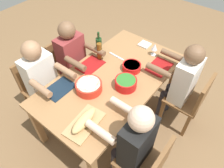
{
  "coord_description": "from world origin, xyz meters",
  "views": [
    {
      "loc": [
        -1.32,
        -1.05,
        2.4
      ],
      "look_at": [
        0.0,
        0.0,
        0.63
      ],
      "focal_mm": 33.19,
      "sensor_mm": 36.0,
      "label": 1
    }
  ],
  "objects_px": {
    "bread_loaf": "(84,120)",
    "wine_glass": "(155,47)",
    "chair_far_left": "(38,85)",
    "beer_bottle": "(99,51)",
    "serving_bowl_greens": "(126,83)",
    "wine_bottle": "(99,45)",
    "dining_table": "(112,82)",
    "serving_bowl_salad": "(132,67)",
    "diner_near_right": "(181,80)",
    "chair_near_right": "(191,100)",
    "diner_far_center": "(74,58)",
    "serving_bowl_pasta": "(89,86)",
    "diner_near_left": "(133,141)",
    "napkin_stack": "(145,45)",
    "chair_near_left": "(147,164)",
    "cutting_board": "(85,124)",
    "chair_far_center": "(67,65)",
    "diner_far_left": "(43,79)"
  },
  "relations": [
    {
      "from": "dining_table",
      "to": "wine_bottle",
      "type": "height_order",
      "value": "wine_bottle"
    },
    {
      "from": "dining_table",
      "to": "diner_near_right",
      "type": "relative_size",
      "value": 1.5
    },
    {
      "from": "chair_near_right",
      "to": "bread_loaf",
      "type": "relative_size",
      "value": 2.66
    },
    {
      "from": "serving_bowl_salad",
      "to": "beer_bottle",
      "type": "bearing_deg",
      "value": 100.39
    },
    {
      "from": "diner_near_left",
      "to": "napkin_stack",
      "type": "bearing_deg",
      "value": 28.32
    },
    {
      "from": "beer_bottle",
      "to": "wine_glass",
      "type": "distance_m",
      "value": 0.69
    },
    {
      "from": "chair_far_left",
      "to": "chair_near_left",
      "type": "bearing_deg",
      "value": -90.0
    },
    {
      "from": "wine_bottle",
      "to": "beer_bottle",
      "type": "xyz_separation_m",
      "value": [
        -0.1,
        -0.09,
        0.0
      ]
    },
    {
      "from": "diner_near_right",
      "to": "serving_bowl_greens",
      "type": "bearing_deg",
      "value": 140.32
    },
    {
      "from": "diner_far_left",
      "to": "serving_bowl_greens",
      "type": "height_order",
      "value": "diner_far_left"
    },
    {
      "from": "chair_near_left",
      "to": "serving_bowl_salad",
      "type": "bearing_deg",
      "value": 44.04
    },
    {
      "from": "bread_loaf",
      "to": "napkin_stack",
      "type": "xyz_separation_m",
      "value": [
        1.4,
        0.23,
        -0.05
      ]
    },
    {
      "from": "chair_far_center",
      "to": "beer_bottle",
      "type": "distance_m",
      "value": 0.63
    },
    {
      "from": "diner_far_center",
      "to": "wine_glass",
      "type": "xyz_separation_m",
      "value": [
        0.65,
        -0.79,
        0.16
      ]
    },
    {
      "from": "dining_table",
      "to": "wine_bottle",
      "type": "bearing_deg",
      "value": 57.71
    },
    {
      "from": "dining_table",
      "to": "wine_glass",
      "type": "xyz_separation_m",
      "value": [
        0.65,
        -0.16,
        0.2
      ]
    },
    {
      "from": "serving_bowl_greens",
      "to": "diner_near_left",
      "type": "bearing_deg",
      "value": -138.0
    },
    {
      "from": "chair_near_left",
      "to": "serving_bowl_pasta",
      "type": "xyz_separation_m",
      "value": [
        0.19,
        0.89,
        0.31
      ]
    },
    {
      "from": "chair_far_left",
      "to": "diner_far_left",
      "type": "bearing_deg",
      "value": -90.0
    },
    {
      "from": "chair_far_center",
      "to": "diner_far_center",
      "type": "xyz_separation_m",
      "value": [
        -0.0,
        -0.18,
        0.21
      ]
    },
    {
      "from": "serving_bowl_greens",
      "to": "cutting_board",
      "type": "height_order",
      "value": "serving_bowl_greens"
    },
    {
      "from": "chair_near_left",
      "to": "beer_bottle",
      "type": "relative_size",
      "value": 3.86
    },
    {
      "from": "beer_bottle",
      "to": "serving_bowl_salad",
      "type": "bearing_deg",
      "value": -79.61
    },
    {
      "from": "bread_loaf",
      "to": "chair_near_right",
      "type": "bearing_deg",
      "value": -28.68
    },
    {
      "from": "diner_far_left",
      "to": "serving_bowl_greens",
      "type": "bearing_deg",
      "value": -60.57
    },
    {
      "from": "wine_bottle",
      "to": "diner_near_right",
      "type": "bearing_deg",
      "value": -78.08
    },
    {
      "from": "chair_far_left",
      "to": "wine_bottle",
      "type": "height_order",
      "value": "wine_bottle"
    },
    {
      "from": "chair_far_center",
      "to": "diner_near_right",
      "type": "distance_m",
      "value": 1.54
    },
    {
      "from": "chair_near_left",
      "to": "bread_loaf",
      "type": "relative_size",
      "value": 2.66
    },
    {
      "from": "serving_bowl_salad",
      "to": "napkin_stack",
      "type": "height_order",
      "value": "serving_bowl_salad"
    },
    {
      "from": "serving_bowl_pasta",
      "to": "beer_bottle",
      "type": "xyz_separation_m",
      "value": [
        0.48,
        0.26,
        0.05
      ]
    },
    {
      "from": "bread_loaf",
      "to": "wine_bottle",
      "type": "bearing_deg",
      "value": 33.9
    },
    {
      "from": "serving_bowl_salad",
      "to": "napkin_stack",
      "type": "distance_m",
      "value": 0.52
    },
    {
      "from": "serving_bowl_salad",
      "to": "serving_bowl_pasta",
      "type": "bearing_deg",
      "value": 163.09
    },
    {
      "from": "dining_table",
      "to": "chair_far_left",
      "type": "bearing_deg",
      "value": 121.16
    },
    {
      "from": "bread_loaf",
      "to": "beer_bottle",
      "type": "relative_size",
      "value": 1.45
    },
    {
      "from": "wine_bottle",
      "to": "serving_bowl_pasta",
      "type": "bearing_deg",
      "value": -148.36
    },
    {
      "from": "diner_near_left",
      "to": "cutting_board",
      "type": "bearing_deg",
      "value": 109.48
    },
    {
      "from": "diner_near_left",
      "to": "beer_bottle",
      "type": "relative_size",
      "value": 5.45
    },
    {
      "from": "chair_far_left",
      "to": "beer_bottle",
      "type": "xyz_separation_m",
      "value": [
        0.67,
        -0.48,
        0.37
      ]
    },
    {
      "from": "serving_bowl_greens",
      "to": "wine_bottle",
      "type": "xyz_separation_m",
      "value": [
        0.29,
        0.63,
        0.05
      ]
    },
    {
      "from": "chair_near_left",
      "to": "napkin_stack",
      "type": "xyz_separation_m",
      "value": [
        1.25,
        0.86,
        0.27
      ]
    },
    {
      "from": "bread_loaf",
      "to": "wine_glass",
      "type": "height_order",
      "value": "wine_glass"
    },
    {
      "from": "wine_glass",
      "to": "wine_bottle",
      "type": "bearing_deg",
      "value": 123.41
    },
    {
      "from": "diner_near_right",
      "to": "serving_bowl_greens",
      "type": "distance_m",
      "value": 0.68
    },
    {
      "from": "cutting_board",
      "to": "beer_bottle",
      "type": "bearing_deg",
      "value": 32.57
    },
    {
      "from": "chair_far_left",
      "to": "serving_bowl_salad",
      "type": "height_order",
      "value": "chair_far_left"
    },
    {
      "from": "diner_near_left",
      "to": "wine_glass",
      "type": "bearing_deg",
      "value": 22.55
    },
    {
      "from": "cutting_board",
      "to": "bread_loaf",
      "type": "height_order",
      "value": "bread_loaf"
    },
    {
      "from": "diner_far_center",
      "to": "serving_bowl_pasta",
      "type": "xyz_separation_m",
      "value": [
        -0.3,
        -0.56,
        0.1
      ]
    }
  ]
}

